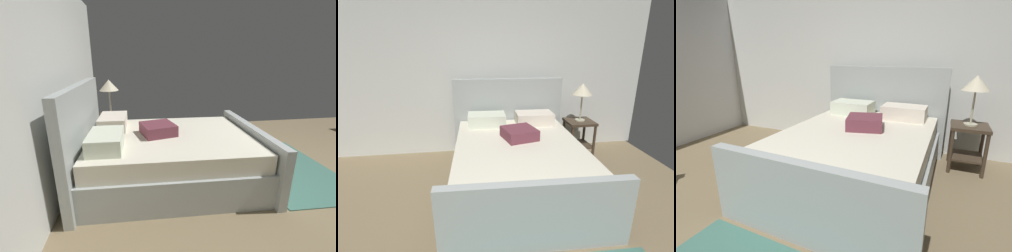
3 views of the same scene
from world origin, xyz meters
The scene contains 4 objects.
wall_back centered at (0.00, 3.17, 1.27)m, with size 5.59×0.12×2.53m, color silver.
bed centered at (0.34, 1.89, 0.35)m, with size 1.83×2.33×1.28m.
nightstand_right centered at (1.54, 2.67, 0.40)m, with size 0.44×0.44×0.60m.
table_lamp_right centered at (1.54, 2.67, 1.11)m, with size 0.31×0.31×0.61m.
Camera 2 is at (-0.23, -1.03, 1.81)m, focal length 26.59 mm.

